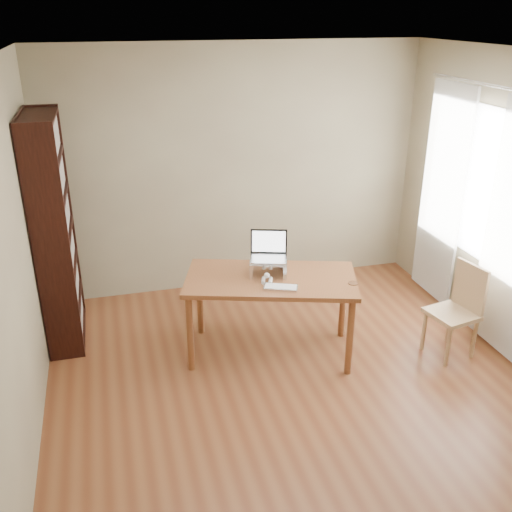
{
  "coord_description": "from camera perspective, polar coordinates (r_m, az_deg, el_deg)",
  "views": [
    {
      "loc": [
        -1.34,
        -3.49,
        2.89
      ],
      "look_at": [
        -0.2,
        0.73,
        0.98
      ],
      "focal_mm": 40.0,
      "sensor_mm": 36.0,
      "label": 1
    }
  ],
  "objects": [
    {
      "name": "coaster",
      "position": [
        4.88,
        9.71,
        -2.69
      ],
      "size": [
        0.09,
        0.09,
        0.01
      ],
      "primitive_type": "cylinder",
      "color": "brown",
      "rests_on": "desk"
    },
    {
      "name": "curtains",
      "position": [
        5.65,
        21.05,
        4.31
      ],
      "size": [
        0.03,
        1.9,
        2.25
      ],
      "color": "silver",
      "rests_on": "ground"
    },
    {
      "name": "keyboard",
      "position": [
        4.73,
        2.48,
        -3.14
      ],
      "size": [
        0.31,
        0.22,
        0.02
      ],
      "rotation": [
        0.0,
        0.0,
        -0.4
      ],
      "color": "silver",
      "rests_on": "desk"
    },
    {
      "name": "desk",
      "position": [
        4.96,
        1.48,
        -3.11
      ],
      "size": [
        1.62,
        1.14,
        0.75
      ],
      "rotation": [
        0.0,
        0.0,
        -0.31
      ],
      "color": "brown",
      "rests_on": "ground"
    },
    {
      "name": "laptop_stand",
      "position": [
        4.96,
        1.24,
        -0.9
      ],
      "size": [
        0.32,
        0.25,
        0.13
      ],
      "rotation": [
        0.0,
        0.0,
        -0.31
      ],
      "color": "silver",
      "rests_on": "desk"
    },
    {
      "name": "room",
      "position": [
        4.08,
        5.72,
        0.61
      ],
      "size": [
        4.04,
        4.54,
        2.64
      ],
      "color": "brown",
      "rests_on": "ground"
    },
    {
      "name": "chair",
      "position": [
        5.36,
        19.66,
        -4.92
      ],
      "size": [
        0.44,
        0.44,
        0.85
      ],
      "rotation": [
        0.0,
        0.0,
        0.2
      ],
      "color": "tan",
      "rests_on": "ground"
    },
    {
      "name": "cat",
      "position": [
        4.99,
        1.07,
        -0.92
      ],
      "size": [
        0.25,
        0.49,
        0.16
      ],
      "rotation": [
        0.0,
        0.0,
        -0.35
      ],
      "color": "#473F37",
      "rests_on": "desk"
    },
    {
      "name": "laptop",
      "position": [
        4.96,
        1.07,
        0.48
      ],
      "size": [
        0.37,
        0.36,
        0.23
      ],
      "rotation": [
        0.0,
        0.0,
        -0.31
      ],
      "color": "silver",
      "rests_on": "laptop_stand"
    },
    {
      "name": "bookshelf",
      "position": [
        5.39,
        -19.46,
        2.26
      ],
      "size": [
        0.3,
        0.9,
        2.1
      ],
      "color": "black",
      "rests_on": "ground"
    }
  ]
}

